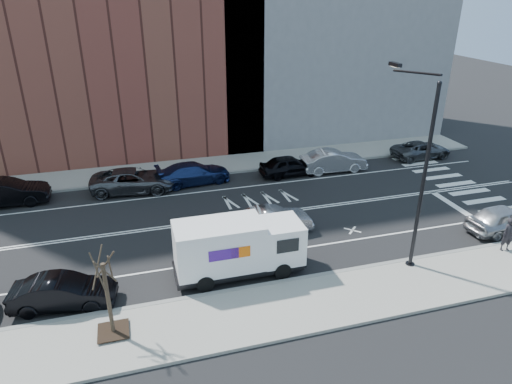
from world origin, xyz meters
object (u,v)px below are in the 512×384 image
far_parked_b (6,193)px  pedestrian (508,235)px  fedex_van (238,247)px  driving_sedan (273,221)px  near_parked_front (504,219)px

far_parked_b → pedestrian: size_ratio=2.79×
fedex_van → driving_sedan: bearing=50.2°
far_parked_b → driving_sedan: (14.93, -8.00, -0.11)m
far_parked_b → near_parked_front: size_ratio=1.13×
near_parked_front → pedestrian: (-1.59, -1.94, 0.29)m
fedex_van → pedestrian: size_ratio=3.40×
far_parked_b → driving_sedan: size_ratio=1.15×
driving_sedan → near_parked_front: 12.91m
pedestrian → near_parked_front: bearing=58.6°
fedex_van → pedestrian: 13.85m
far_parked_b → near_parked_front: far_parked_b is taller
driving_sedan → pedestrian: size_ratio=2.43×
far_parked_b → pedestrian: bearing=-118.2°
pedestrian → fedex_van: bearing=179.6°
fedex_van → pedestrian: fedex_van is taller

